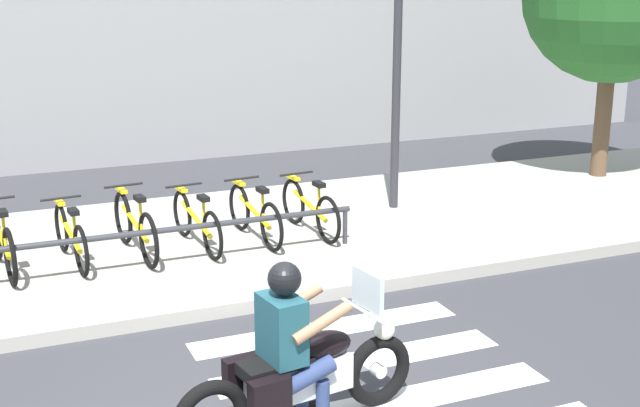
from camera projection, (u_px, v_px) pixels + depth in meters
The scene contains 14 objects.
sidewalk at pixel (146, 252), 10.88m from camera, with size 24.00×4.40×0.15m, color #A8A399.
crosswalk_stripe_2 at pixel (399, 400), 7.40m from camera, with size 2.80×0.40×0.01m, color white.
crosswalk_stripe_3 at pixel (359, 361), 8.11m from camera, with size 2.80×0.40×0.01m, color white.
crosswalk_stripe_4 at pixel (326, 329), 8.82m from camera, with size 2.80×0.40×0.01m, color white.
motorcycle at pixel (300, 377), 6.84m from camera, with size 2.14×0.76×1.21m.
rider at pixel (291, 336), 6.71m from camera, with size 0.68×0.60×1.43m.
bicycle_2 at pixel (2, 242), 9.89m from camera, with size 0.48×1.65×0.79m.
bicycle_3 at pixel (71, 236), 10.18m from camera, with size 0.48×1.58×0.72m.
bicycle_4 at pixel (135, 226), 10.45m from camera, with size 0.48×1.69×0.80m.
bicycle_5 at pixel (197, 222), 10.74m from camera, with size 0.48×1.65×0.73m.
bicycle_6 at pixel (255, 214), 11.01m from camera, with size 0.48×1.60×0.74m.
bicycle_7 at pixel (310, 208), 11.29m from camera, with size 0.48×1.58×0.74m.
bike_rack at pixel (111, 239), 9.80m from camera, with size 5.88×0.07×0.49m.
street_lamp at pixel (397, 42), 11.94m from camera, with size 0.28×0.28×4.10m.
Camera 1 is at (-1.95, -5.89, 3.64)m, focal length 48.99 mm.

